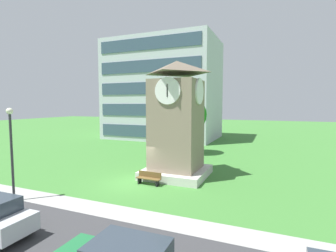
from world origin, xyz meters
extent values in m
plane|color=#3D7A33|center=(0.00, 0.00, 0.00)|extent=(160.00, 160.00, 0.00)
cube|color=#38383A|center=(0.00, -8.97, 0.00)|extent=(120.00, 7.20, 0.01)
cube|color=#9E9E99|center=(0.00, -4.57, 0.00)|extent=(120.00, 1.60, 0.01)
cube|color=#B7BCC6|center=(-8.04, 24.01, 8.00)|extent=(17.58, 11.50, 16.00)
cube|color=#384C60|center=(-8.04, 18.21, 1.60)|extent=(16.17, 0.10, 1.80)
cube|color=#384C60|center=(-8.04, 18.21, 4.80)|extent=(16.17, 0.10, 1.80)
cube|color=#384C60|center=(-8.04, 18.21, 8.00)|extent=(16.17, 0.10, 1.80)
cube|color=#384C60|center=(-8.04, 18.21, 11.20)|extent=(16.17, 0.10, 1.80)
cube|color=#384C60|center=(-8.04, 18.21, 14.40)|extent=(16.17, 0.10, 1.80)
cube|color=gray|center=(2.27, 2.97, 3.74)|extent=(3.49, 3.49, 7.47)
cube|color=beige|center=(2.27, 2.97, 0.30)|extent=(4.71, 4.71, 0.60)
pyramid|color=#6A5D4D|center=(2.27, 2.97, 8.43)|extent=(3.84, 3.84, 0.96)
cylinder|color=white|center=(2.27, 1.17, 6.58)|extent=(1.92, 0.12, 1.92)
cylinder|color=white|center=(4.07, 2.97, 6.58)|extent=(0.12, 1.92, 1.92)
cube|color=black|center=(2.27, 1.10, 6.75)|extent=(0.03, 0.08, 0.58)
cube|color=black|center=(2.27, 1.09, 6.58)|extent=(0.06, 0.03, 0.86)
cube|color=brown|center=(1.24, 0.15, 0.45)|extent=(1.82, 0.57, 0.06)
cube|color=brown|center=(1.25, 0.37, 0.68)|extent=(1.80, 0.14, 0.40)
cube|color=black|center=(0.52, 0.19, 0.23)|extent=(0.10, 0.44, 0.45)
cube|color=black|center=(1.96, 0.12, 0.23)|extent=(0.10, 0.44, 0.45)
cylinder|color=#333338|center=(-4.65, -5.53, 2.53)|extent=(0.14, 0.14, 5.06)
sphere|color=#F2EFCC|center=(-4.65, -5.53, 5.24)|extent=(0.36, 0.36, 0.36)
cylinder|color=#513823|center=(0.40, 11.99, 1.55)|extent=(0.31, 0.31, 3.10)
sphere|color=#1D7719|center=(0.40, 11.99, 4.46)|extent=(3.88, 3.88, 3.88)
cylinder|color=black|center=(-0.61, -7.87, 0.33)|extent=(0.66, 0.23, 0.66)
camera|label=1|loc=(9.22, -15.43, 5.61)|focal=27.27mm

